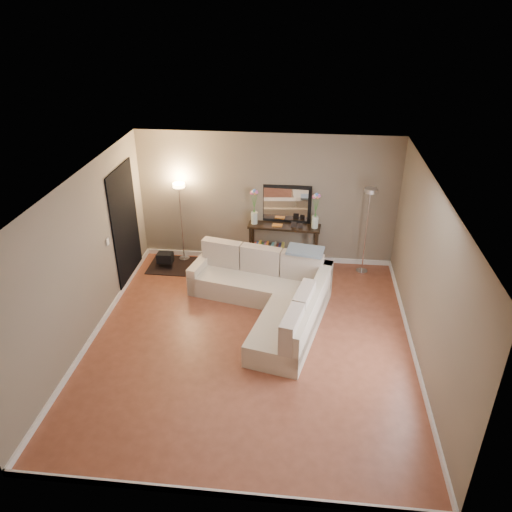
# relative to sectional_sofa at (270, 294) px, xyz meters

# --- Properties ---
(floor) EXTENTS (5.00, 5.50, 0.01)m
(floor) POSITION_rel_sectional_sofa_xyz_m (-0.23, -0.92, -0.32)
(floor) COLOR brown
(floor) RESTS_ON ground
(ceiling) EXTENTS (5.00, 5.50, 0.01)m
(ceiling) POSITION_rel_sectional_sofa_xyz_m (-0.23, -0.92, 2.29)
(ceiling) COLOR white
(ceiling) RESTS_ON ground
(wall_back) EXTENTS (5.00, 0.02, 2.60)m
(wall_back) POSITION_rel_sectional_sofa_xyz_m (-0.23, 1.84, 0.98)
(wall_back) COLOR gray
(wall_back) RESTS_ON ground
(wall_front) EXTENTS (5.00, 0.02, 2.60)m
(wall_front) POSITION_rel_sectional_sofa_xyz_m (-0.23, -3.68, 0.98)
(wall_front) COLOR gray
(wall_front) RESTS_ON ground
(wall_left) EXTENTS (0.02, 5.50, 2.60)m
(wall_left) POSITION_rel_sectional_sofa_xyz_m (-2.74, -0.92, 0.98)
(wall_left) COLOR gray
(wall_left) RESTS_ON ground
(wall_right) EXTENTS (0.02, 5.50, 2.60)m
(wall_right) POSITION_rel_sectional_sofa_xyz_m (2.28, -0.92, 0.98)
(wall_right) COLOR gray
(wall_right) RESTS_ON ground
(baseboard_back) EXTENTS (5.00, 0.03, 0.10)m
(baseboard_back) POSITION_rel_sectional_sofa_xyz_m (-0.23, 1.81, -0.27)
(baseboard_back) COLOR white
(baseboard_back) RESTS_ON ground
(baseboard_front) EXTENTS (5.00, 0.03, 0.10)m
(baseboard_front) POSITION_rel_sectional_sofa_xyz_m (-0.23, -3.66, -0.27)
(baseboard_front) COLOR white
(baseboard_front) RESTS_ON ground
(baseboard_left) EXTENTS (0.03, 5.50, 0.10)m
(baseboard_left) POSITION_rel_sectional_sofa_xyz_m (-2.72, -0.92, -0.27)
(baseboard_left) COLOR white
(baseboard_left) RESTS_ON ground
(baseboard_right) EXTENTS (0.03, 5.50, 0.10)m
(baseboard_right) POSITION_rel_sectional_sofa_xyz_m (2.25, -0.92, -0.27)
(baseboard_right) COLOR white
(baseboard_right) RESTS_ON ground
(doorway) EXTENTS (0.02, 1.20, 2.20)m
(doorway) POSITION_rel_sectional_sofa_xyz_m (-2.71, 0.78, 0.78)
(doorway) COLOR black
(doorway) RESTS_ON ground
(switch_plate) EXTENTS (0.02, 0.08, 0.12)m
(switch_plate) POSITION_rel_sectional_sofa_xyz_m (-2.71, -0.07, 0.88)
(switch_plate) COLOR white
(switch_plate) RESTS_ON ground
(sectional_sofa) EXTENTS (2.58, 2.84, 0.86)m
(sectional_sofa) POSITION_rel_sectional_sofa_xyz_m (0.00, 0.00, 0.00)
(sectional_sofa) COLOR beige
(sectional_sofa) RESTS_ON floor
(throw_blanket) EXTENTS (0.67, 0.46, 0.08)m
(throw_blanket) POSITION_rel_sectional_sofa_xyz_m (0.55, 0.49, 0.60)
(throw_blanket) COLOR slate
(throw_blanket) RESTS_ON sectional_sofa
(console_table) EXTENTS (1.41, 0.46, 0.86)m
(console_table) POSITION_rel_sectional_sofa_xyz_m (0.04, 1.65, 0.16)
(console_table) COLOR black
(console_table) RESTS_ON floor
(leaning_mirror) EXTENTS (0.98, 0.11, 0.77)m
(leaning_mirror) POSITION_rel_sectional_sofa_xyz_m (0.14, 1.82, 0.91)
(leaning_mirror) COLOR black
(leaning_mirror) RESTS_ON console_table
(table_decor) EXTENTS (0.59, 0.14, 0.14)m
(table_decor) POSITION_rel_sectional_sofa_xyz_m (0.12, 1.60, 0.55)
(table_decor) COLOR orange
(table_decor) RESTS_ON console_table
(flower_vase_left) EXTENTS (0.16, 0.14, 0.73)m
(flower_vase_left) POSITION_rel_sectional_sofa_xyz_m (-0.46, 1.68, 0.82)
(flower_vase_left) COLOR silver
(flower_vase_left) RESTS_ON console_table
(flower_vase_right) EXTENTS (0.16, 0.14, 0.73)m
(flower_vase_right) POSITION_rel_sectional_sofa_xyz_m (0.71, 1.60, 0.82)
(flower_vase_right) COLOR silver
(flower_vase_right) RESTS_ON console_table
(floor_lamp_lit) EXTENTS (0.23, 0.23, 1.63)m
(floor_lamp_lit) POSITION_rel_sectional_sofa_xyz_m (-1.90, 1.65, 0.83)
(floor_lamp_lit) COLOR silver
(floor_lamp_lit) RESTS_ON floor
(floor_lamp_unlit) EXTENTS (0.30, 0.30, 1.73)m
(floor_lamp_unlit) POSITION_rel_sectional_sofa_xyz_m (1.68, 1.50, 0.90)
(floor_lamp_unlit) COLOR silver
(floor_lamp_unlit) RESTS_ON floor
(charcoal_rug) EXTENTS (1.07, 0.81, 0.01)m
(charcoal_rug) POSITION_rel_sectional_sofa_xyz_m (-2.00, 1.34, -0.31)
(charcoal_rug) COLOR black
(charcoal_rug) RESTS_ON floor
(black_bag) EXTENTS (0.30, 0.22, 0.20)m
(black_bag) POSITION_rel_sectional_sofa_xyz_m (-2.19, 1.27, -0.11)
(black_bag) COLOR black
(black_bag) RESTS_ON charcoal_rug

